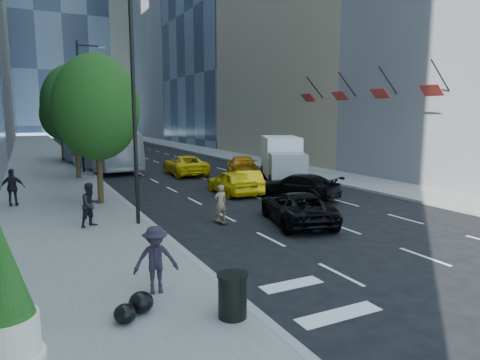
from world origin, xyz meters
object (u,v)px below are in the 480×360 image
box_truck (282,160)px  planter_shrub (4,296)px  city_bus (99,147)px  black_sedan_mercedes (297,186)px  skateboarder (221,205)px  black_sedan_lincoln (297,208)px  trash_can (232,297)px

box_truck → planter_shrub: 22.90m
city_bus → black_sedan_mercedes: bearing=-76.7°
skateboarder → city_bus: (-1.60, 22.26, 1.03)m
black_sedan_mercedes → city_bus: 20.69m
city_bus → box_truck: bearing=-63.0°
black_sedan_lincoln → box_truck: 11.11m
black_sedan_mercedes → planter_shrub: size_ratio=1.81×
box_truck → trash_can: bearing=-101.1°
trash_can → black_sedan_mercedes: bearing=50.2°
black_sedan_lincoln → planter_shrub: 12.63m
black_sedan_mercedes → black_sedan_lincoln: bearing=31.0°
trash_can → planter_shrub: size_ratio=0.36×
black_sedan_mercedes → box_truck: size_ratio=0.71×
black_sedan_lincoln → box_truck: box_truck is taller
skateboarder → box_truck: bearing=-140.0°
city_bus → planter_shrub: 30.89m
black_sedan_lincoln → black_sedan_mercedes: 5.42m
trash_can → planter_shrub: (-4.40, 0.25, 0.79)m
skateboarder → city_bus: bearing=-90.7°
black_sedan_mercedes → box_truck: 5.76m
planter_shrub → black_sedan_mercedes: bearing=38.7°
skateboarder → trash_can: bearing=62.8°
city_bus → planter_shrub: size_ratio=4.88×
trash_can → planter_shrub: planter_shrub is taller
city_bus → trash_can: 30.58m
city_bus → planter_shrub: (-6.20, -30.26, -0.40)m
planter_shrub → black_sedan_lincoln: bearing=31.5°
trash_can → skateboarder: bearing=67.6°
black_sedan_lincoln → box_truck: (5.36, 9.68, 0.90)m
black_sedan_lincoln → trash_can: size_ratio=5.10×
city_bus → planter_shrub: city_bus is taller
skateboarder → planter_shrub: (-7.80, -8.00, 0.64)m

